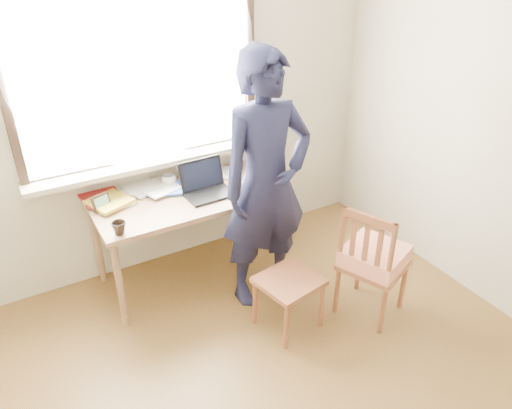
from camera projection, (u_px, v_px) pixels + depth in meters
room_shell at (306, 147)px, 2.20m from camera, size 3.52×4.02×2.61m
desk at (186, 205)px, 3.74m from camera, size 1.37×0.68×0.73m
laptop at (206, 186)px, 3.72m from camera, size 0.36×0.29×0.24m
mug_white at (169, 180)px, 3.83m from camera, size 0.15×0.15×0.09m
mug_dark at (119, 228)px, 3.23m from camera, size 0.10×0.10×0.09m
mouse at (243, 186)px, 3.81m from camera, size 0.09×0.06×0.03m
desk_clutter at (135, 191)px, 3.73m from camera, size 0.56×0.51×0.04m
book_a at (130, 194)px, 3.70m from camera, size 0.25×0.29×0.02m
book_b at (213, 172)px, 4.03m from camera, size 0.26×0.27×0.02m
picture_frame at (101, 203)px, 3.49m from camera, size 0.14×0.07×0.11m
work_chair at (289, 286)px, 3.40m from camera, size 0.45×0.44×0.40m
side_chair at (373, 258)px, 3.46m from camera, size 0.52×0.53×0.89m
person at (266, 184)px, 3.43m from camera, size 0.68×0.45×1.87m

